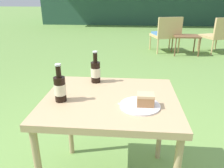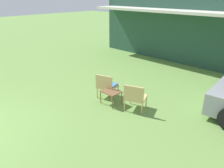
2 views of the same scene
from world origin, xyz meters
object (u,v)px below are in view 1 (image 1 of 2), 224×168
(garden_side_table, at_px, (186,38))
(cake_on_plate, at_px, (143,103))
(cola_bottle_near, at_px, (96,71))
(wicker_chair_cushioned, at_px, (166,33))
(patio_table, at_px, (111,108))
(cola_bottle_far, at_px, (60,88))
(wicker_chair_plain, at_px, (219,34))

(garden_side_table, bearing_deg, cake_on_plate, -106.20)
(garden_side_table, distance_m, cola_bottle_near, 4.09)
(garden_side_table, height_order, cola_bottle_near, cola_bottle_near)
(wicker_chair_cushioned, relative_size, patio_table, 1.03)
(wicker_chair_cushioned, height_order, cake_on_plate, wicker_chair_cushioned)
(patio_table, distance_m, cola_bottle_far, 0.34)
(patio_table, bearing_deg, cola_bottle_far, -166.40)
(patio_table, distance_m, cake_on_plate, 0.24)
(patio_table, height_order, cola_bottle_near, cola_bottle_near)
(patio_table, bearing_deg, garden_side_table, 70.94)
(wicker_chair_cushioned, distance_m, cola_bottle_near, 4.17)
(wicker_chair_cushioned, xyz_separation_m, patio_table, (-0.96, -4.26, 0.17))
(wicker_chair_plain, bearing_deg, garden_side_table, -7.44)
(garden_side_table, bearing_deg, wicker_chair_cushioned, 152.30)
(cola_bottle_far, bearing_deg, cola_bottle_near, 63.81)
(garden_side_table, xyz_separation_m, patio_table, (-1.39, -4.03, 0.23))
(wicker_chair_cushioned, xyz_separation_m, cola_bottle_far, (-1.25, -4.33, 0.33))
(garden_side_table, xyz_separation_m, cola_bottle_far, (-1.69, -4.10, 0.39))
(cake_on_plate, bearing_deg, cola_bottle_far, 176.11)
(wicker_chair_cushioned, relative_size, cola_bottle_far, 3.69)
(wicker_chair_cushioned, distance_m, patio_table, 4.37)
(patio_table, bearing_deg, cake_on_plate, -28.40)
(cola_bottle_far, bearing_deg, wicker_chair_plain, 60.00)
(garden_side_table, relative_size, cola_bottle_far, 2.53)
(garden_side_table, bearing_deg, cola_bottle_far, -112.32)
(cake_on_plate, relative_size, cola_bottle_near, 1.00)
(wicker_chair_plain, distance_m, cola_bottle_near, 4.63)
(wicker_chair_cushioned, height_order, cola_bottle_far, cola_bottle_far)
(wicker_chair_plain, distance_m, cake_on_plate, 4.79)
(wicker_chair_cushioned, relative_size, wicker_chair_plain, 1.00)
(patio_table, distance_m, cola_bottle_near, 0.33)
(garden_side_table, relative_size, cake_on_plate, 2.52)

